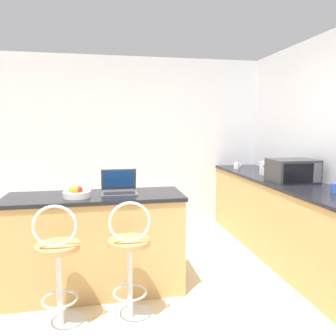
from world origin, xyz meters
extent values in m
plane|color=beige|center=(0.00, 0.00, 0.00)|extent=(20.00, 20.00, 0.00)
cube|color=silver|center=(0.00, 2.60, 1.30)|extent=(12.00, 0.06, 2.60)
cube|color=tan|center=(-0.58, 0.61, 0.45)|extent=(1.61, 0.55, 0.90)
cube|color=black|center=(-0.58, 0.61, 0.92)|extent=(1.64, 0.58, 0.03)
cube|color=tan|center=(1.61, 1.04, 0.45)|extent=(0.64, 3.07, 0.90)
cube|color=black|center=(1.61, 1.04, 0.92)|extent=(0.67, 3.10, 0.03)
cylinder|color=silver|center=(-0.86, 0.07, 0.01)|extent=(0.40, 0.40, 0.02)
cylinder|color=silver|center=(-0.86, 0.07, 0.33)|extent=(0.04, 0.04, 0.64)
torus|color=silver|center=(-0.86, 0.07, 0.23)|extent=(0.28, 0.28, 0.02)
cylinder|color=#B7844C|center=(-0.86, 0.07, 0.66)|extent=(0.34, 0.34, 0.04)
torus|color=silver|center=(-0.86, -0.02, 0.85)|extent=(0.32, 0.02, 0.32)
cylinder|color=silver|center=(-0.31, 0.07, 0.01)|extent=(0.40, 0.40, 0.02)
cylinder|color=silver|center=(-0.31, 0.07, 0.33)|extent=(0.04, 0.04, 0.64)
torus|color=silver|center=(-0.31, 0.07, 0.23)|extent=(0.28, 0.28, 0.02)
cylinder|color=#B7844C|center=(-0.31, 0.07, 0.66)|extent=(0.34, 0.34, 0.04)
torus|color=silver|center=(-0.31, -0.02, 0.85)|extent=(0.32, 0.02, 0.32)
cube|color=#47474C|center=(-0.36, 0.61, 0.94)|extent=(0.34, 0.23, 0.01)
cube|color=black|center=(-0.36, 0.60, 0.95)|extent=(0.29, 0.13, 0.00)
cube|color=#47474C|center=(-0.36, 0.74, 1.06)|extent=(0.34, 0.07, 0.21)
cube|color=#19478C|center=(-0.36, 0.73, 1.06)|extent=(0.30, 0.05, 0.18)
cube|color=#2D2D30|center=(1.59, 0.88, 1.07)|extent=(0.50, 0.37, 0.26)
cube|color=black|center=(1.55, 0.69, 1.07)|extent=(0.35, 0.01, 0.21)
cube|color=#4C4C51|center=(1.77, 0.69, 1.07)|extent=(0.10, 0.01, 0.21)
cube|color=silver|center=(1.62, 1.38, 1.02)|extent=(0.20, 0.30, 0.18)
cube|color=black|center=(1.58, 1.38, 1.11)|extent=(0.04, 0.21, 0.00)
cube|color=black|center=(1.66, 1.38, 1.11)|extent=(0.04, 0.21, 0.00)
cube|color=black|center=(1.51, 1.38, 1.06)|extent=(0.02, 0.02, 0.02)
cylinder|color=silver|center=(-0.74, 0.54, 0.96)|extent=(0.25, 0.25, 0.05)
sphere|color=red|center=(-0.72, 0.50, 1.01)|extent=(0.06, 0.06, 0.06)
sphere|color=orange|center=(-0.75, 0.50, 1.01)|extent=(0.07, 0.07, 0.07)
sphere|color=#66B233|center=(-0.78, 0.51, 1.01)|extent=(0.06, 0.06, 0.06)
cylinder|color=white|center=(1.45, 2.12, 0.98)|extent=(0.08, 0.08, 0.09)
torus|color=white|center=(1.50, 2.12, 0.98)|extent=(0.01, 0.06, 0.06)
cylinder|color=#2D51AD|center=(1.68, 0.28, 0.98)|extent=(0.07, 0.07, 0.09)
camera|label=1|loc=(-0.48, -2.45, 1.58)|focal=35.00mm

